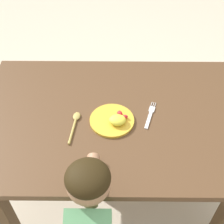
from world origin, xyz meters
The scene contains 5 objects.
ground_plane centered at (0.00, 0.00, 0.00)m, with size 8.00×8.00×0.00m, color beige.
dining_table centered at (0.00, 0.00, 0.62)m, with size 1.34×0.88×0.74m.
plate centered at (-0.01, -0.04, 0.76)m, with size 0.21×0.21×0.05m.
fork centered at (0.17, 0.00, 0.75)m, with size 0.07×0.18×0.01m.
spoon centered at (-0.19, -0.05, 0.75)m, with size 0.05×0.20×0.01m.
Camera 1 is at (-0.01, -1.02, 1.83)m, focal length 48.77 mm.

